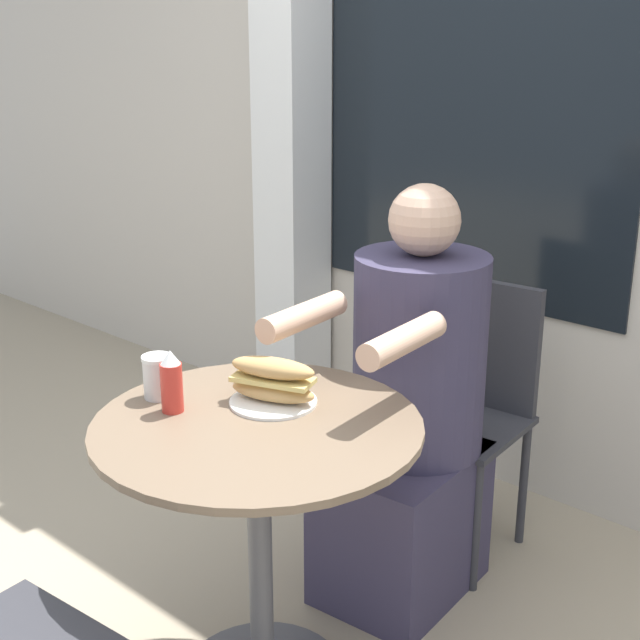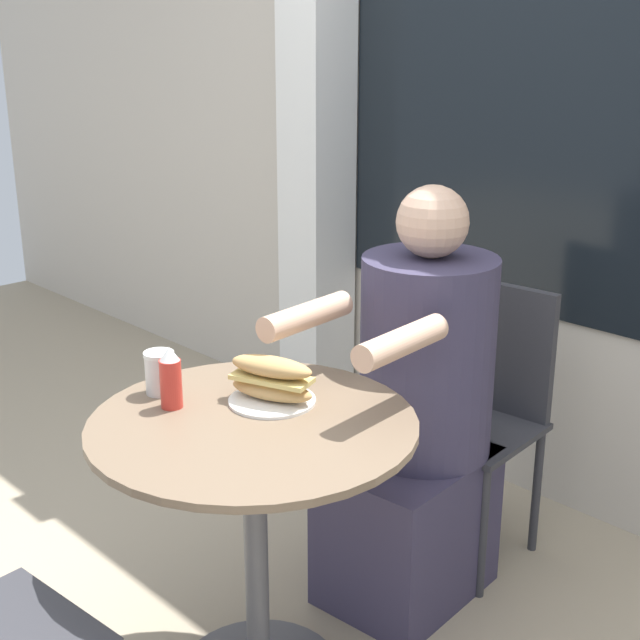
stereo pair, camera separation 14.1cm
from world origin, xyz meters
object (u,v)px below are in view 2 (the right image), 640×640
Objects in this scene: sandwich_on_plate at (272,382)px; condiment_bottle at (171,378)px; diner_chair at (485,396)px; cafe_table at (255,493)px; drink_cup at (160,372)px; seated_diner at (417,428)px.

sandwich_on_plate is 1.49× the size of condiment_bottle.
diner_chair is at bearing 78.98° from condiment_bottle.
cafe_table is 0.91× the size of diner_chair.
diner_chair is at bearing 86.34° from sandwich_on_plate.
cafe_table is 0.39m from drink_cup.
drink_cup is (-0.29, -1.01, 0.28)m from diner_chair.
condiment_bottle is at bearing -18.20° from drink_cup.
diner_chair is 3.72× the size of sandwich_on_plate.
sandwich_on_plate is at bearing 115.70° from cafe_table.
diner_chair is 1.10m from condiment_bottle.
drink_cup is at bearing -145.50° from sandwich_on_plate.
seated_diner is 7.81× the size of condiment_bottle.
condiment_bottle is at bearing 67.78° from seated_diner.
cafe_table is at bearing 24.46° from condiment_bottle.
cafe_table is at bearing -64.30° from sandwich_on_plate.
condiment_bottle reaches higher than sandwich_on_plate.
sandwich_on_plate is at bearing 81.33° from diner_chair.
cafe_table is 5.02× the size of condiment_bottle.
diner_chair is at bearing 89.81° from cafe_table.
seated_diner is 0.78m from condiment_bottle.
sandwich_on_plate is at bearing 34.50° from drink_cup.
diner_chair is at bearing -93.15° from seated_diner.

